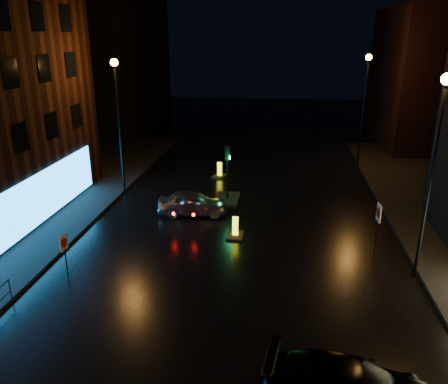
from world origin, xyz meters
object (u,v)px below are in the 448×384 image
(bollard_far, at_px, (220,174))
(road_sign_left, at_px, (64,246))
(traffic_signal, at_px, (227,192))
(bollard_near, at_px, (235,232))
(road_sign_right, at_px, (378,217))
(silver_hatchback, at_px, (193,203))

(bollard_far, bearing_deg, road_sign_left, -87.21)
(traffic_signal, xyz_separation_m, bollard_near, (1.05, -5.11, -0.27))
(bollard_far, distance_m, road_sign_right, 13.91)
(traffic_signal, xyz_separation_m, road_sign_right, (7.70, -6.06, 1.34))
(road_sign_left, distance_m, road_sign_right, 13.75)
(bollard_far, height_order, road_sign_left, road_sign_left)
(silver_hatchback, xyz_separation_m, road_sign_left, (-3.75, -7.66, 0.87))
(traffic_signal, xyz_separation_m, bollard_far, (-1.13, 4.57, -0.27))
(bollard_near, height_order, bollard_far, bollard_far)
(bollard_near, bearing_deg, silver_hatchback, 137.53)
(traffic_signal, bearing_deg, silver_hatchback, -123.86)
(traffic_signal, distance_m, road_sign_right, 9.89)
(road_sign_left, xyz_separation_m, road_sign_right, (13.12, 4.10, 0.30))
(silver_hatchback, xyz_separation_m, road_sign_right, (9.37, -3.57, 1.17))
(bollard_near, distance_m, road_sign_right, 6.90)
(bollard_near, height_order, road_sign_right, road_sign_right)
(traffic_signal, distance_m, silver_hatchback, 3.00)
(silver_hatchback, height_order, road_sign_right, road_sign_right)
(traffic_signal, bearing_deg, bollard_far, 103.93)
(traffic_signal, height_order, road_sign_right, traffic_signal)
(road_sign_right, bearing_deg, silver_hatchback, -25.85)
(bollard_near, distance_m, bollard_far, 9.93)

